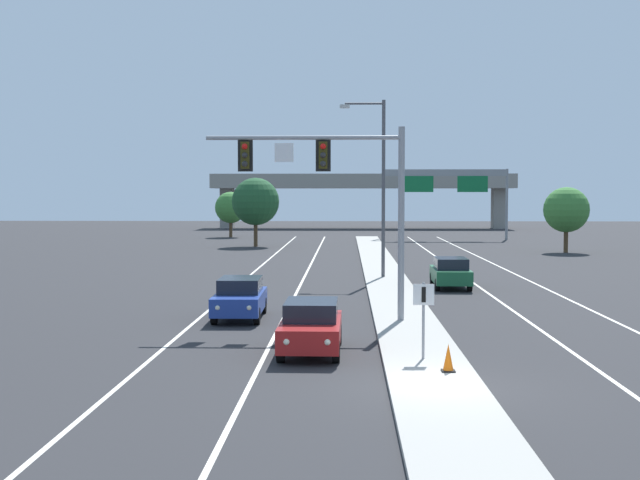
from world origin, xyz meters
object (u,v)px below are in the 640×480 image
at_px(car_oncoming_red, 311,326).
at_px(tree_far_right_c, 566,210).
at_px(tree_far_left_c, 231,208).
at_px(traffic_cone_median_nose, 448,358).
at_px(car_oncoming_blue, 240,298).
at_px(tree_far_left_a, 256,202).
at_px(overhead_signal_mast, 338,181).
at_px(median_sign_post, 423,309).
at_px(street_lamp_median, 379,177).
at_px(highway_sign_gantry, 445,182).
at_px(car_receding_green, 451,272).

bearing_deg(car_oncoming_red, tree_far_right_c, 66.77).
bearing_deg(tree_far_left_c, traffic_cone_median_nose, -77.74).
xyz_separation_m(car_oncoming_blue, tree_far_left_a, (-4.23, 45.11, 3.33)).
bearing_deg(traffic_cone_median_nose, overhead_signal_mast, 108.22).
xyz_separation_m(overhead_signal_mast, tree_far_left_c, (-12.68, 63.11, -2.01)).
bearing_deg(median_sign_post, tree_far_right_c, 71.03).
distance_m(overhead_signal_mast, car_oncoming_red, 7.41).
height_order(street_lamp_median, tree_far_right_c, street_lamp_median).
bearing_deg(car_oncoming_red, highway_sign_gantry, 79.84).
relative_size(street_lamp_median, tree_far_left_c, 1.96).
relative_size(traffic_cone_median_nose, tree_far_left_a, 0.12).
distance_m(car_receding_green, highway_sign_gantry, 46.91).
bearing_deg(tree_far_left_c, car_oncoming_red, -80.19).
bearing_deg(traffic_cone_median_nose, median_sign_post, 106.27).
height_order(car_oncoming_blue, tree_far_right_c, tree_far_right_c).
bearing_deg(street_lamp_median, car_oncoming_red, -97.50).
distance_m(overhead_signal_mast, street_lamp_median, 16.69).
relative_size(car_receding_green, traffic_cone_median_nose, 6.07).
height_order(car_receding_green, tree_far_left_a, tree_far_left_a).
bearing_deg(median_sign_post, traffic_cone_median_nose, -73.73).
bearing_deg(car_oncoming_blue, tree_far_left_a, 95.36).
bearing_deg(tree_far_left_a, tree_far_right_c, -15.24).
height_order(overhead_signal_mast, median_sign_post, overhead_signal_mast).
bearing_deg(overhead_signal_mast, car_oncoming_red, -97.43).
relative_size(street_lamp_median, highway_sign_gantry, 0.75).
distance_m(car_oncoming_red, car_oncoming_blue, 7.69).
xyz_separation_m(overhead_signal_mast, tree_far_left_a, (-8.07, 46.33, -1.19)).
xyz_separation_m(car_receding_green, traffic_cone_median_nose, (-2.67, -21.37, -0.31)).
distance_m(highway_sign_gantry, tree_far_left_a, 22.51).
bearing_deg(tree_far_left_c, street_lamp_median, -72.29).
relative_size(overhead_signal_mast, highway_sign_gantry, 0.56).
height_order(median_sign_post, traffic_cone_median_nose, median_sign_post).
distance_m(car_oncoming_blue, traffic_cone_median_nose, 12.48).
height_order(traffic_cone_median_nose, tree_far_left_c, tree_far_left_c).
xyz_separation_m(overhead_signal_mast, traffic_cone_median_nose, (3.03, -9.20, -4.83)).
bearing_deg(traffic_cone_median_nose, car_oncoming_red, 138.36).
distance_m(overhead_signal_mast, tree_far_left_c, 64.41).
distance_m(car_oncoming_blue, tree_far_left_c, 62.57).
xyz_separation_m(car_receding_green, tree_far_right_c, (12.82, 26.91, 2.72)).
distance_m(median_sign_post, highway_sign_gantry, 66.63).
xyz_separation_m(overhead_signal_mast, street_lamp_median, (2.19, 16.54, 0.46)).
distance_m(car_oncoming_red, tree_far_left_c, 70.01).
bearing_deg(car_receding_green, median_sign_post, -99.19).
bearing_deg(car_receding_green, tree_far_left_c, 109.84).
height_order(street_lamp_median, traffic_cone_median_nose, street_lamp_median).
height_order(highway_sign_gantry, tree_far_right_c, highway_sign_gantry).
bearing_deg(highway_sign_gantry, car_oncoming_blue, -104.30).
bearing_deg(overhead_signal_mast, median_sign_post, -71.34).
relative_size(overhead_signal_mast, tree_far_left_a, 1.16).
relative_size(street_lamp_median, car_oncoming_blue, 2.23).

